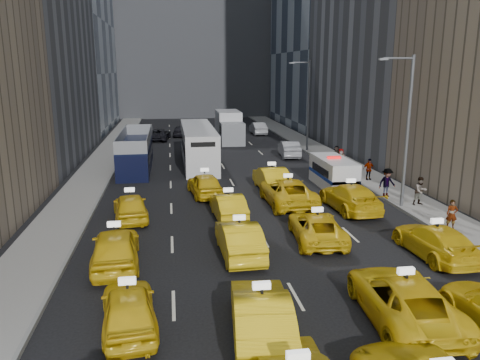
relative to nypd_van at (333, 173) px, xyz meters
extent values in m
plane|color=black|center=(-6.94, -17.57, -1.00)|extent=(160.00, 160.00, 0.00)
cube|color=gray|center=(-17.44, 7.43, -0.93)|extent=(3.00, 90.00, 0.15)
cube|color=gray|center=(3.56, 7.43, -0.93)|extent=(3.00, 90.00, 0.15)
cube|color=slate|center=(-15.99, 7.43, -0.91)|extent=(0.15, 90.00, 0.18)
cube|color=slate|center=(2.11, 7.43, -0.91)|extent=(0.15, 90.00, 0.18)
cylinder|color=#595B60|center=(2.36, -5.57, 3.50)|extent=(0.20, 0.20, 9.00)
cylinder|color=#595B60|center=(1.46, -5.57, 7.80)|extent=(1.80, 0.12, 0.12)
cube|color=slate|center=(0.56, -5.57, 7.75)|extent=(0.50, 0.22, 0.12)
cylinder|color=#595B60|center=(2.36, 14.43, 3.50)|extent=(0.20, 0.20, 9.00)
cylinder|color=#595B60|center=(1.46, 14.43, 7.80)|extent=(1.80, 0.12, 0.12)
cube|color=slate|center=(0.56, 14.43, 7.75)|extent=(0.50, 0.22, 0.12)
imported|color=yellow|center=(-12.87, -16.90, -0.28)|extent=(2.19, 4.42, 1.45)
imported|color=yellow|center=(-8.77, -18.22, -0.18)|extent=(2.20, 5.12, 1.64)
imported|color=yellow|center=(-3.85, -17.74, -0.22)|extent=(3.01, 5.80, 1.56)
imported|color=yellow|center=(-13.82, -11.75, -0.17)|extent=(2.26, 4.99, 1.66)
imported|color=yellow|center=(-8.44, -11.36, -0.22)|extent=(1.80, 4.81, 1.57)
imported|color=yellow|center=(-4.42, -10.11, -0.32)|extent=(2.75, 5.13, 1.37)
imported|color=yellow|center=(0.23, -12.79, -0.28)|extent=(2.17, 5.05, 1.45)
imported|color=yellow|center=(-13.69, -5.39, -0.25)|extent=(2.37, 4.61, 1.50)
imported|color=yellow|center=(-8.27, -6.03, -0.28)|extent=(1.78, 4.49, 1.45)
imported|color=yellow|center=(-4.29, -3.81, -0.19)|extent=(2.77, 5.89, 1.63)
imported|color=yellow|center=(-0.90, -5.48, -0.21)|extent=(2.51, 5.58, 1.59)
imported|color=yellow|center=(-9.20, -0.98, -0.23)|extent=(2.39, 4.73, 1.54)
imported|color=yellow|center=(-4.52, -0.21, -0.17)|extent=(1.87, 5.08, 1.66)
cube|color=silver|center=(0.00, 0.00, 0.03)|extent=(2.08, 5.21, 2.07)
cylinder|color=black|center=(-0.84, -1.69, -0.59)|extent=(0.28, 0.83, 0.83)
cylinder|color=black|center=(0.84, -1.69, -0.59)|extent=(0.28, 0.83, 0.83)
cylinder|color=black|center=(-0.84, 1.69, -0.59)|extent=(0.28, 0.83, 0.83)
cylinder|color=black|center=(0.84, 1.69, -0.59)|extent=(0.28, 0.83, 0.83)
cube|color=navy|center=(0.00, 0.00, -0.11)|extent=(2.11, 5.21, 0.24)
cube|color=red|center=(0.00, 0.00, 1.14)|extent=(0.95, 0.35, 0.15)
cube|color=black|center=(-14.24, 8.51, 0.54)|extent=(3.09, 10.73, 3.08)
cylinder|color=black|center=(-15.30, 4.11, -0.45)|extent=(0.28, 1.10, 1.10)
cylinder|color=black|center=(-13.19, 4.11, -0.45)|extent=(0.28, 1.10, 1.10)
cylinder|color=black|center=(-15.30, 12.91, -0.45)|extent=(0.28, 1.10, 1.10)
cylinder|color=black|center=(-13.19, 12.91, -0.45)|extent=(0.28, 1.10, 1.10)
cube|color=silver|center=(-8.94, 9.98, 0.63)|extent=(4.10, 12.90, 3.27)
cylinder|color=black|center=(-10.11, 4.55, -0.45)|extent=(0.28, 1.10, 1.10)
cylinder|color=black|center=(-7.77, 4.55, -0.45)|extent=(0.28, 1.10, 1.10)
cylinder|color=black|center=(-10.11, 15.42, -0.45)|extent=(0.28, 1.10, 1.10)
cylinder|color=black|center=(-7.77, 15.42, -0.45)|extent=(0.28, 1.10, 1.10)
cube|color=silver|center=(-4.62, 22.16, 0.71)|extent=(3.11, 7.68, 3.44)
cylinder|color=black|center=(-5.76, 19.30, -0.45)|extent=(0.28, 1.10, 1.10)
cylinder|color=black|center=(-3.48, 19.30, -0.45)|extent=(0.28, 1.10, 1.10)
cylinder|color=black|center=(-5.76, 25.02, -0.45)|extent=(0.28, 1.10, 1.10)
cylinder|color=black|center=(-3.48, 25.02, -0.45)|extent=(0.28, 1.10, 1.10)
imported|color=#96979D|center=(-0.18, 11.79, -0.23)|extent=(2.08, 4.81, 1.54)
imported|color=black|center=(-12.64, 24.39, -0.32)|extent=(2.88, 5.19, 1.37)
imported|color=gray|center=(-4.69, 27.42, -0.27)|extent=(2.17, 5.10, 1.47)
imported|color=black|center=(-10.11, 27.30, -0.34)|extent=(2.06, 4.08, 1.33)
imported|color=#97999E|center=(-0.17, 27.69, -0.23)|extent=(1.64, 4.70, 1.55)
imported|color=gray|center=(2.91, -9.82, -0.09)|extent=(0.65, 0.54, 1.53)
imported|color=gray|center=(3.53, -5.55, 0.01)|extent=(0.90, 0.59, 1.73)
imported|color=gray|center=(2.37, -3.48, 0.08)|extent=(1.27, 0.69, 1.87)
imported|color=gray|center=(3.16, 1.16, -0.05)|extent=(0.96, 0.48, 1.60)
imported|color=gray|center=(2.43, 5.06, 0.00)|extent=(0.93, 0.67, 1.70)
imported|color=gray|center=(2.87, 7.26, -0.07)|extent=(1.51, 0.71, 1.57)
camera|label=1|loc=(-11.35, -30.99, 7.26)|focal=35.00mm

